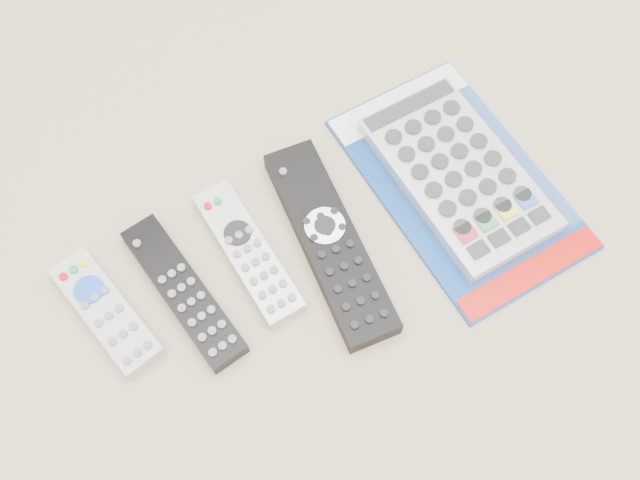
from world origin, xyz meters
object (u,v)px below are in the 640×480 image
remote_silver_dvd (248,252)px  remote_small_grey (106,312)px  remote_slim_black (184,292)px  jumbo_remote_packaged (459,173)px  remote_large_black (330,242)px

remote_silver_dvd → remote_small_grey: bearing=174.1°
remote_small_grey → remote_slim_black: 0.08m
jumbo_remote_packaged → remote_small_grey: bearing=173.0°
remote_slim_black → jumbo_remote_packaged: jumbo_remote_packaged is taller
remote_small_grey → jumbo_remote_packaged: bearing=-17.1°
remote_slim_black → remote_silver_dvd: 0.08m
remote_small_grey → jumbo_remote_packaged: 0.42m
remote_small_grey → remote_silver_dvd: size_ratio=0.87×
remote_slim_black → remote_silver_dvd: bearing=-1.6°
remote_silver_dvd → remote_large_black: 0.09m
remote_large_black → remote_slim_black: bearing=177.7°
remote_small_grey → remote_slim_black: (0.08, -0.02, -0.00)m
jumbo_remote_packaged → remote_large_black: bearing=179.4°
remote_slim_black → remote_large_black: 0.17m
remote_slim_black → jumbo_remote_packaged: size_ratio=0.64×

